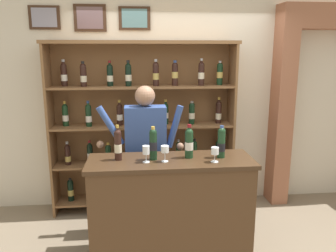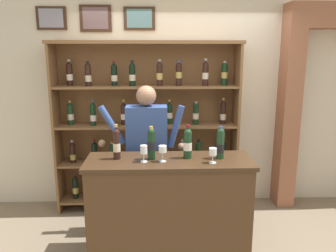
{
  "view_description": "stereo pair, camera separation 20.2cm",
  "coord_description": "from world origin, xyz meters",
  "views": [
    {
      "loc": [
        -0.48,
        -3.05,
        2.03
      ],
      "look_at": [
        -0.16,
        0.29,
        1.28
      ],
      "focal_mm": 36.04,
      "sensor_mm": 36.0,
      "label": 1
    },
    {
      "loc": [
        -0.28,
        -3.07,
        2.03
      ],
      "look_at": [
        -0.16,
        0.29,
        1.28
      ],
      "focal_mm": 36.04,
      "sensor_mm": 36.0,
      "label": 2
    }
  ],
  "objects": [
    {
      "name": "shopkeeper",
      "position": [
        -0.39,
        0.49,
        1.04
      ],
      "size": [
        0.95,
        0.22,
        1.67
      ],
      "color": "#2D3347",
      "rests_on": "ground"
    },
    {
      "name": "wine_glass_center",
      "position": [
        0.24,
        -0.12,
        1.11
      ],
      "size": [
        0.07,
        0.07,
        0.14
      ],
      "color": "silver",
      "rests_on": "tasting_counter"
    },
    {
      "name": "tasting_bottle_super_tuscan",
      "position": [
        -0.66,
        0.04,
        1.17
      ],
      "size": [
        0.07,
        0.07,
        0.34
      ],
      "color": "black",
      "rests_on": "tasting_counter"
    },
    {
      "name": "tasting_bottle_bianco",
      "position": [
        0.02,
        0.04,
        1.17
      ],
      "size": [
        0.08,
        0.08,
        0.33
      ],
      "color": "#19381E",
      "rests_on": "tasting_counter"
    },
    {
      "name": "tasting_bottle_prosecco",
      "position": [
        -0.33,
        0.01,
        1.17
      ],
      "size": [
        0.07,
        0.07,
        0.32
      ],
      "color": "black",
      "rests_on": "tasting_counter"
    },
    {
      "name": "back_wall",
      "position": [
        -0.0,
        1.36,
        1.5
      ],
      "size": [
        12.0,
        0.19,
        3.0
      ],
      "color": "beige",
      "rests_on": "ground"
    },
    {
      "name": "wine_glass_spare",
      "position": [
        -0.4,
        -0.06,
        1.12
      ],
      "size": [
        0.07,
        0.07,
        0.16
      ],
      "color": "silver",
      "rests_on": "tasting_counter"
    },
    {
      "name": "tasting_counter",
      "position": [
        -0.16,
        -0.0,
        0.51
      ],
      "size": [
        1.59,
        0.54,
        1.01
      ],
      "color": "#4C331E",
      "rests_on": "ground"
    },
    {
      "name": "tasting_bottle_vin_santo",
      "position": [
        0.33,
        0.02,
        1.17
      ],
      "size": [
        0.08,
        0.08,
        0.32
      ],
      "color": "#19381E",
      "rests_on": "tasting_counter"
    },
    {
      "name": "wine_glass_right",
      "position": [
        -0.22,
        -0.06,
        1.13
      ],
      "size": [
        0.07,
        0.07,
        0.16
      ],
      "color": "silver",
      "rests_on": "tasting_counter"
    },
    {
      "name": "archway_doorway",
      "position": [
        2.1,
        1.23,
        1.45
      ],
      "size": [
        1.59,
        0.45,
        2.6
      ],
      "color": "#935B42",
      "rests_on": "ground"
    },
    {
      "name": "wine_shelf",
      "position": [
        -0.4,
        1.12,
        1.14
      ],
      "size": [
        2.32,
        0.38,
        2.15
      ],
      "color": "brown",
      "rests_on": "ground"
    }
  ]
}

